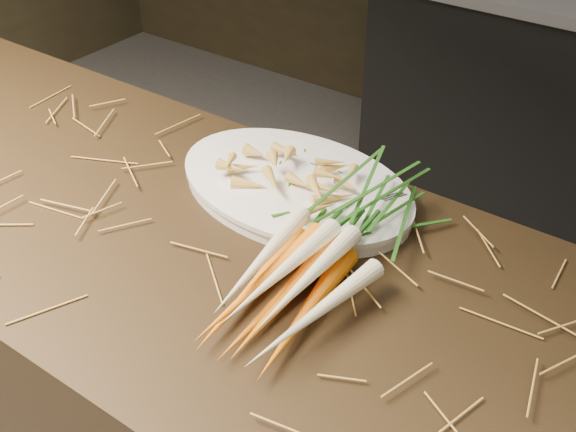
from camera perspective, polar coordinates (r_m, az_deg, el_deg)
name	(u,v)px	position (r m, az deg, el deg)	size (l,w,h in m)	color
main_counter	(218,412)	(1.54, -5.56, -15.13)	(2.40, 0.70, 0.90)	black
straw_bedding	(203,233)	(1.22, -6.77, -1.35)	(1.40, 0.60, 0.02)	#AA722D
root_veg_bunch	(331,235)	(1.15, 3.42, -1.54)	(0.22, 0.54, 0.10)	#E56000
serving_platter	(295,188)	(1.32, 0.56, 2.24)	(0.47, 0.31, 0.02)	white
roasted_veg_heap	(295,170)	(1.30, 0.57, 3.66)	(0.23, 0.17, 0.05)	gold
serving_fork	(363,221)	(1.22, 5.96, -0.38)	(0.02, 0.18, 0.00)	silver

